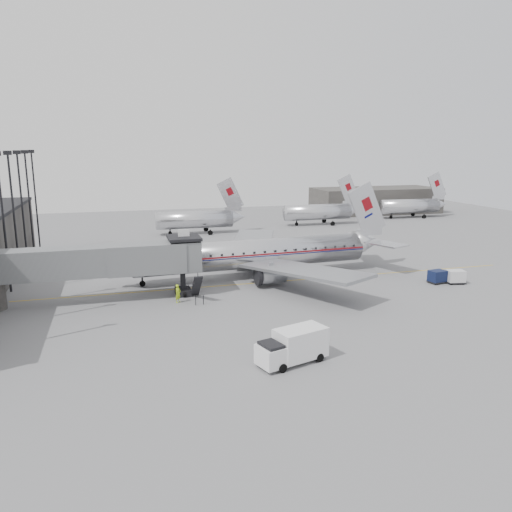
{
  "coord_description": "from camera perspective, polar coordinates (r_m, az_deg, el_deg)",
  "views": [
    {
      "loc": [
        -15.87,
        -48.43,
        15.66
      ],
      "look_at": [
        -0.36,
        6.28,
        3.2
      ],
      "focal_mm": 35.0,
      "sensor_mm": 36.0,
      "label": 1
    }
  ],
  "objects": [
    {
      "name": "apron_line",
      "position": [
        59.7,
        3.18,
        -2.86
      ],
      "size": [
        60.0,
        0.15,
        0.01
      ],
      "primitive_type": "cube",
      "rotation": [
        0.0,
        0.0,
        1.57
      ],
      "color": "gold",
      "rests_on": "ground"
    },
    {
      "name": "jet_bridge",
      "position": [
        53.35,
        -16.3,
        -0.57
      ],
      "size": [
        21.0,
        6.2,
        7.1
      ],
      "color": "#595B5E",
      "rests_on": "ground"
    },
    {
      "name": "distant_aircraft_far",
      "position": [
        118.16,
        17.21,
        5.53
      ],
      "size": [
        16.39,
        3.2,
        10.26
      ],
      "color": "silver",
      "rests_on": "ground"
    },
    {
      "name": "floodlight_masts",
      "position": [
        62.95,
        -26.44,
        4.41
      ],
      "size": [
        0.9,
        42.25,
        15.25
      ],
      "color": "black",
      "rests_on": "ground"
    },
    {
      "name": "baggage_cart_navy",
      "position": [
        62.25,
        20.01,
        -2.21
      ],
      "size": [
        2.14,
        1.75,
        1.52
      ],
      "rotation": [
        0.0,
        0.0,
        0.15
      ],
      "color": "#0D1636",
      "rests_on": "ground"
    },
    {
      "name": "ground",
      "position": [
        53.32,
        2.22,
        -4.73
      ],
      "size": [
        160.0,
        160.0,
        0.0
      ],
      "primitive_type": "plane",
      "color": "slate",
      "rests_on": "ground"
    },
    {
      "name": "service_van",
      "position": [
        37.42,
        4.24,
        -10.19
      ],
      "size": [
        5.76,
        3.54,
        2.54
      ],
      "rotation": [
        0.0,
        0.0,
        0.29
      ],
      "color": "white",
      "rests_on": "ground"
    },
    {
      "name": "airliner",
      "position": [
        61.17,
        0.26,
        0.28
      ],
      "size": [
        35.99,
        33.27,
        11.38
      ],
      "rotation": [
        0.0,
        0.0,
        0.06
      ],
      "color": "silver",
      "rests_on": "ground"
    },
    {
      "name": "distant_aircraft_near",
      "position": [
        92.43,
        -6.93,
        4.23
      ],
      "size": [
        16.39,
        3.2,
        10.26
      ],
      "color": "silver",
      "rests_on": "ground"
    },
    {
      "name": "baggage_cart_white",
      "position": [
        62.87,
        21.85,
        -2.19
      ],
      "size": [
        2.26,
        1.89,
        1.58
      ],
      "rotation": [
        0.0,
        0.0,
        -0.19
      ],
      "color": "silver",
      "rests_on": "ground"
    },
    {
      "name": "hangar",
      "position": [
        124.99,
        13.49,
        6.21
      ],
      "size": [
        30.0,
        12.0,
        6.0
      ],
      "primitive_type": "cube",
      "color": "#383533",
      "rests_on": "ground"
    },
    {
      "name": "distant_aircraft_mid",
      "position": [
        103.39,
        7.14,
        5.08
      ],
      "size": [
        16.39,
        3.2,
        10.26
      ],
      "color": "silver",
      "rests_on": "ground"
    },
    {
      "name": "ramp_worker",
      "position": [
        51.86,
        -8.91,
        -4.26
      ],
      "size": [
        0.83,
        0.82,
        1.92
      ],
      "primitive_type": "imported",
      "rotation": [
        0.0,
        0.0,
        0.76
      ],
      "color": "#A5CB17",
      "rests_on": "ground"
    }
  ]
}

